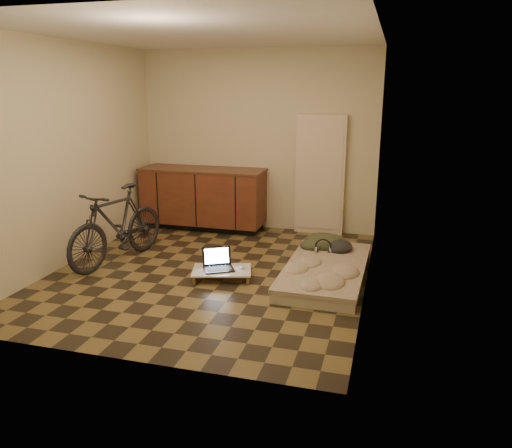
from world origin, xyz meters
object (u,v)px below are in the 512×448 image
(bicycle, at_px, (116,221))
(futon, at_px, (326,271))
(lap_desk, at_px, (222,271))
(laptop, at_px, (218,264))

(bicycle, height_order, futon, bicycle)
(lap_desk, height_order, laptop, laptop)
(laptop, bearing_deg, bicycle, 143.60)
(futon, height_order, laptop, laptop)
(laptop, bearing_deg, futon, -13.68)
(laptop, bearing_deg, lap_desk, -53.69)
(bicycle, relative_size, lap_desk, 2.16)
(bicycle, bearing_deg, lap_desk, 5.70)
(lap_desk, relative_size, laptop, 1.75)
(lap_desk, xyz_separation_m, laptop, (-0.05, 0.02, 0.06))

